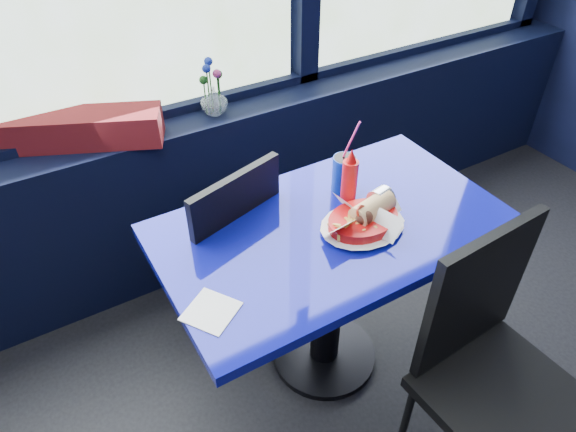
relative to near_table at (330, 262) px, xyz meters
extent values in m
cube|color=black|center=(-0.30, 0.87, -0.17)|extent=(5.00, 0.26, 0.80)
cube|color=black|center=(-0.30, 0.95, 0.24)|extent=(4.80, 0.08, 0.06)
cylinder|color=black|center=(0.00, 0.00, -0.55)|extent=(0.44, 0.44, 0.03)
cylinder|color=black|center=(0.00, 0.00, -0.23)|extent=(0.12, 0.12, 0.68)
cube|color=#0B0F82|center=(0.00, 0.00, 0.16)|extent=(1.20, 0.70, 0.04)
cube|color=black|center=(0.18, -0.68, -0.09)|extent=(0.47, 0.47, 0.04)
cube|color=black|center=(0.19, -0.47, 0.17)|extent=(0.42, 0.05, 0.48)
cylinder|color=black|center=(-0.02, -0.50, -0.34)|extent=(0.03, 0.03, 0.45)
cylinder|color=black|center=(0.36, -0.48, -0.34)|extent=(0.03, 0.03, 0.45)
cube|color=black|center=(-0.21, 0.40, -0.12)|extent=(0.51, 0.51, 0.04)
cube|color=black|center=(-0.26, 0.21, 0.12)|extent=(0.39, 0.14, 0.45)
cylinder|color=black|center=(-0.09, 0.62, -0.36)|extent=(0.02, 0.02, 0.42)
cylinder|color=black|center=(0.01, 0.28, -0.36)|extent=(0.02, 0.02, 0.42)
cylinder|color=black|center=(-0.43, 0.52, -0.36)|extent=(0.02, 0.02, 0.42)
cylinder|color=black|center=(-0.33, 0.18, -0.36)|extent=(0.02, 0.02, 0.42)
cube|color=maroon|center=(-0.63, 0.89, 0.30)|extent=(0.67, 0.42, 0.13)
imported|color=silver|center=(-0.05, 0.85, 0.29)|extent=(0.15, 0.15, 0.12)
cylinder|color=#1E5919|center=(-0.07, 0.85, 0.33)|extent=(0.01, 0.01, 0.20)
sphere|color=#1B33A3|center=(-0.07, 0.85, 0.44)|extent=(0.04, 0.04, 0.04)
cylinder|color=#1E5919|center=(-0.03, 0.84, 0.32)|extent=(0.01, 0.01, 0.17)
sphere|color=#C93B7B|center=(-0.03, 0.84, 0.42)|extent=(0.04, 0.04, 0.04)
cylinder|color=#1E5919|center=(-0.05, 0.87, 0.34)|extent=(0.01, 0.01, 0.22)
sphere|color=#1B33A3|center=(-0.05, 0.87, 0.46)|extent=(0.04, 0.04, 0.04)
cylinder|color=#1E5919|center=(-0.09, 0.86, 0.30)|extent=(0.01, 0.01, 0.14)
sphere|color=#1E5919|center=(-0.09, 0.86, 0.39)|extent=(0.04, 0.04, 0.04)
cylinder|color=#1E5919|center=(-0.02, 0.86, 0.31)|extent=(0.01, 0.01, 0.16)
sphere|color=#1E5919|center=(-0.02, 0.86, 0.41)|extent=(0.04, 0.04, 0.04)
cylinder|color=#BD0C0C|center=(0.07, -0.07, 0.21)|extent=(0.30, 0.30, 0.05)
cylinder|color=white|center=(0.07, -0.07, 0.20)|extent=(0.29, 0.29, 0.00)
cylinder|color=silver|center=(0.18, -0.03, 0.24)|extent=(0.07, 0.09, 0.08)
sphere|color=#51281B|center=(0.06, -0.08, 0.24)|extent=(0.06, 0.06, 0.06)
cylinder|color=#A92112|center=(0.05, -0.07, 0.27)|extent=(0.05, 0.05, 0.01)
cylinder|color=#BD0C0C|center=(0.13, 0.09, 0.26)|extent=(0.06, 0.06, 0.16)
cone|color=#BD0C0C|center=(0.13, 0.09, 0.37)|extent=(0.04, 0.04, 0.05)
cylinder|color=navy|center=(0.15, 0.15, 0.25)|extent=(0.09, 0.09, 0.14)
cylinder|color=black|center=(0.15, 0.15, 0.32)|extent=(0.08, 0.08, 0.01)
cylinder|color=#F53391|center=(0.16, 0.14, 0.38)|extent=(0.04, 0.06, 0.19)
cube|color=white|center=(-0.52, -0.14, 0.18)|extent=(0.19, 0.19, 0.00)
camera|label=1|loc=(-0.82, -1.08, 1.32)|focal=32.00mm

